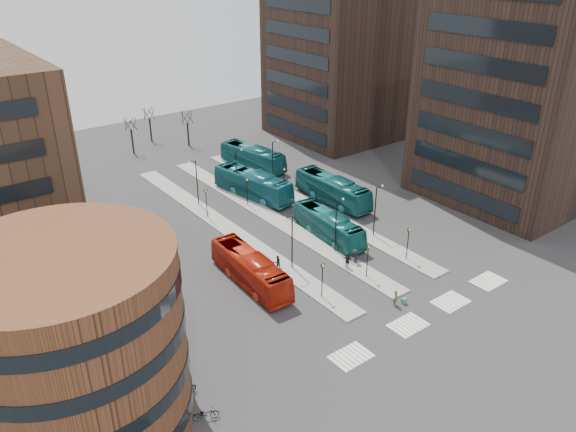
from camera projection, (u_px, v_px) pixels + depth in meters
ground at (451, 343)px, 48.09m from camera, size 160.00×160.00×0.00m
island_left at (227, 228)px, 67.33m from camera, size 2.50×45.00×0.15m
island_mid at (268, 215)px, 70.59m from camera, size 2.50×45.00×0.15m
island_right at (305, 203)px, 73.86m from camera, size 2.50×45.00×0.15m
suitcase at (404, 301)px, 53.27m from camera, size 0.46×0.37×0.55m
red_bus at (250, 269)px, 55.95m from camera, size 3.29×11.83×3.26m
teal_bus_a at (328, 225)px, 64.83m from camera, size 3.46×11.23×3.08m
teal_bus_b at (253, 184)px, 75.17m from camera, size 5.05×13.01×3.54m
teal_bus_c at (333, 189)px, 73.66m from camera, size 2.95×12.37×3.44m
teal_bus_d at (253, 157)px, 85.06m from camera, size 4.76×12.16×3.30m
traveller at (396, 298)px, 52.76m from camera, size 0.71×0.63×1.64m
commuter_a at (277, 262)px, 58.80m from camera, size 0.87×0.75×1.52m
commuter_b at (348, 261)px, 58.73m from camera, size 0.77×1.14×1.80m
commuter_c at (355, 257)px, 59.62m from camera, size 0.87×1.23×1.73m
bicycle_near at (206, 414)px, 40.26m from camera, size 2.02×1.37×1.01m
bicycle_mid at (188, 392)px, 42.12m from camera, size 1.90×1.20×1.11m
bicycle_far at (179, 382)px, 43.27m from camera, size 1.68×1.05×0.83m
crosswalk_stripes at (428, 314)px, 51.90m from camera, size 22.35×2.40×0.01m
round_building at (71, 347)px, 36.93m from camera, size 15.16×15.16×14.00m
tower_near at (525, 83)px, 70.34m from camera, size 20.12×20.00×30.00m
tower_far at (342, 47)px, 94.64m from camera, size 20.12×20.00×30.00m
sign_poles at (300, 219)px, 64.34m from camera, size 12.45×22.12×3.65m
lamp_posts at (281, 193)px, 67.97m from camera, size 14.04×20.24×6.12m
bare_trees at (157, 131)px, 93.14m from camera, size 10.97×8.14×5.90m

